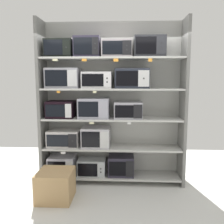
# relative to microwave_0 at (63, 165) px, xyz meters

# --- Properties ---
(ground) EXTENTS (6.33, 6.00, 0.02)m
(ground) POSITION_rel_microwave_0_xyz_m (0.88, -1.00, -0.29)
(ground) COLOR silver
(back_panel) EXTENTS (2.53, 0.04, 2.77)m
(back_panel) POSITION_rel_microwave_0_xyz_m (0.88, 0.25, 1.10)
(back_panel) COLOR #B2B2AD
(back_panel) RESTS_ON ground
(upright_left) EXTENTS (0.05, 0.46, 2.77)m
(upright_left) POSITION_rel_microwave_0_xyz_m (-0.32, 0.00, 1.10)
(upright_left) COLOR slate
(upright_left) RESTS_ON ground
(upright_right) EXTENTS (0.05, 0.46, 2.77)m
(upright_right) POSITION_rel_microwave_0_xyz_m (2.07, 0.00, 1.10)
(upright_right) COLOR slate
(upright_right) RESTS_ON ground
(shelf_0) EXTENTS (2.33, 0.46, 0.03)m
(shelf_0) POSITION_rel_microwave_0_xyz_m (0.88, 0.00, -0.18)
(shelf_0) COLOR beige
(shelf_0) RESTS_ON ground
(microwave_0) EXTENTS (0.46, 0.41, 0.32)m
(microwave_0) POSITION_rel_microwave_0_xyz_m (0.00, 0.00, 0.00)
(microwave_0) COLOR #B8B4C2
(microwave_0) RESTS_ON shelf_0
(microwave_1) EXTENTS (0.48, 0.35, 0.27)m
(microwave_1) POSITION_rel_microwave_0_xyz_m (0.52, -0.00, -0.03)
(microwave_1) COLOR #B3B9BC
(microwave_1) RESTS_ON shelf_0
(microwave_2) EXTENTS (0.44, 0.36, 0.34)m
(microwave_2) POSITION_rel_microwave_0_xyz_m (1.04, 0.00, 0.01)
(microwave_2) COLOR #2C2938
(microwave_2) RESTS_ON shelf_0
(price_tag_0) EXTENTS (0.08, 0.00, 0.04)m
(price_tag_0) POSITION_rel_microwave_0_xyz_m (0.01, -0.23, -0.22)
(price_tag_0) COLOR orange
(shelf_1) EXTENTS (2.33, 0.46, 0.03)m
(shelf_1) POSITION_rel_microwave_0_xyz_m (0.88, 0.00, 0.33)
(shelf_1) COLOR beige
(microwave_3) EXTENTS (0.54, 0.41, 0.29)m
(microwave_3) POSITION_rel_microwave_0_xyz_m (0.04, 0.00, 0.49)
(microwave_3) COLOR #BDB8B6
(microwave_3) RESTS_ON shelf_1
(microwave_4) EXTENTS (0.48, 0.40, 0.34)m
(microwave_4) POSITION_rel_microwave_0_xyz_m (0.60, -0.00, 0.51)
(microwave_4) COLOR #B8B3BC
(microwave_4) RESTS_ON shelf_1
(price_tag_1) EXTENTS (0.08, 0.00, 0.04)m
(price_tag_1) POSITION_rel_microwave_0_xyz_m (0.07, -0.23, 0.29)
(price_tag_1) COLOR white
(shelf_2) EXTENTS (2.33, 0.46, 0.03)m
(shelf_2) POSITION_rel_microwave_0_xyz_m (0.88, 0.00, 0.83)
(shelf_2) COLOR beige
(microwave_5) EXTENTS (0.45, 0.38, 0.28)m
(microwave_5) POSITION_rel_microwave_0_xyz_m (-0.00, 0.00, 0.99)
(microwave_5) COLOR black
(microwave_5) RESTS_ON shelf_2
(microwave_6) EXTENTS (0.51, 0.40, 0.34)m
(microwave_6) POSITION_rel_microwave_0_xyz_m (0.57, 0.00, 1.02)
(microwave_6) COLOR #9E9EAD
(microwave_6) RESTS_ON shelf_2
(microwave_7) EXTENTS (0.47, 0.42, 0.28)m
(microwave_7) POSITION_rel_microwave_0_xyz_m (1.15, 0.00, 0.99)
(microwave_7) COLOR #A3A2AC
(microwave_7) RESTS_ON shelf_2
(price_tag_2) EXTENTS (0.08, 0.00, 0.03)m
(price_tag_2) POSITION_rel_microwave_0_xyz_m (0.56, -0.23, 0.80)
(price_tag_2) COLOR beige
(price_tag_3) EXTENTS (0.06, 0.00, 0.03)m
(price_tag_3) POSITION_rel_microwave_0_xyz_m (1.16, -0.23, 0.80)
(price_tag_3) COLOR white
(shelf_3) EXTENTS (2.33, 0.46, 0.03)m
(shelf_3) POSITION_rel_microwave_0_xyz_m (0.88, 0.00, 1.34)
(shelf_3) COLOR beige
(microwave_8) EXTENTS (0.55, 0.34, 0.33)m
(microwave_8) POSITION_rel_microwave_0_xyz_m (0.05, -0.00, 1.52)
(microwave_8) COLOR #9E9EA9
(microwave_8) RESTS_ON shelf_3
(microwave_9) EXTENTS (0.49, 0.37, 0.27)m
(microwave_9) POSITION_rel_microwave_0_xyz_m (0.63, 0.00, 1.49)
(microwave_9) COLOR silver
(microwave_9) RESTS_ON shelf_3
(microwave_10) EXTENTS (0.56, 0.38, 0.32)m
(microwave_10) POSITION_rel_microwave_0_xyz_m (1.21, 0.00, 1.52)
(microwave_10) COLOR #262B37
(microwave_10) RESTS_ON shelf_3
(price_tag_4) EXTENTS (0.06, 0.00, 0.04)m
(price_tag_4) POSITION_rel_microwave_0_xyz_m (0.03, -0.23, 1.30)
(price_tag_4) COLOR orange
(price_tag_5) EXTENTS (0.06, 0.00, 0.03)m
(price_tag_5) POSITION_rel_microwave_0_xyz_m (0.61, -0.23, 1.30)
(price_tag_5) COLOR beige
(shelf_4) EXTENTS (2.33, 0.46, 0.03)m
(shelf_4) POSITION_rel_microwave_0_xyz_m (0.88, 0.00, 1.84)
(shelf_4) COLOR beige
(microwave_11) EXTENTS (0.45, 0.34, 0.29)m
(microwave_11) POSITION_rel_microwave_0_xyz_m (-0.00, -0.00, 2.01)
(microwave_11) COLOR black
(microwave_11) RESTS_ON shelf_4
(microwave_12) EXTENTS (0.42, 0.35, 0.33)m
(microwave_12) POSITION_rel_microwave_0_xyz_m (0.47, -0.00, 2.02)
(microwave_12) COLOR #2A2637
(microwave_12) RESTS_ON shelf_4
(microwave_13) EXTENTS (0.49, 0.36, 0.28)m
(microwave_13) POSITION_rel_microwave_0_xyz_m (0.96, -0.00, 2.00)
(microwave_13) COLOR #A59CA1
(microwave_13) RESTS_ON shelf_4
(microwave_14) EXTENTS (0.50, 0.43, 0.33)m
(microwave_14) POSITION_rel_microwave_0_xyz_m (1.48, -0.00, 2.02)
(microwave_14) COLOR #282A2F
(microwave_14) RESTS_ON shelf_4
(price_tag_6) EXTENTS (0.09, 0.00, 0.03)m
(price_tag_6) POSITION_rel_microwave_0_xyz_m (-0.01, -0.23, 1.81)
(price_tag_6) COLOR beige
(price_tag_7) EXTENTS (0.08, 0.00, 0.04)m
(price_tag_7) POSITION_rel_microwave_0_xyz_m (0.45, -0.23, 1.80)
(price_tag_7) COLOR orange
(price_tag_8) EXTENTS (0.08, 0.00, 0.05)m
(price_tag_8) POSITION_rel_microwave_0_xyz_m (0.95, -0.23, 1.80)
(price_tag_8) COLOR orange
(price_tag_9) EXTENTS (0.06, 0.00, 0.05)m
(price_tag_9) POSITION_rel_microwave_0_xyz_m (1.48, -0.23, 1.80)
(price_tag_9) COLOR orange
(shipping_carton) EXTENTS (0.51, 0.51, 0.44)m
(shipping_carton) POSITION_rel_microwave_0_xyz_m (0.07, -0.69, -0.07)
(shipping_carton) COLOR tan
(shipping_carton) RESTS_ON ground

